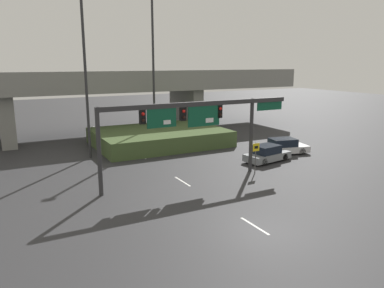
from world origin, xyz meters
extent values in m
plane|color=#2D2D30|center=(0.00, 0.00, 0.00)|extent=(160.00, 160.00, 0.00)
cube|color=silver|center=(0.00, 0.70, 0.00)|extent=(0.14, 2.40, 0.01)
cube|color=silver|center=(0.00, 9.18, 0.00)|extent=(0.14, 2.40, 0.01)
cube|color=silver|center=(0.00, 17.66, 0.00)|extent=(0.14, 2.40, 0.01)
cube|color=silver|center=(0.00, 26.15, 0.00)|extent=(0.14, 2.40, 0.01)
cube|color=silver|center=(0.00, 34.63, 0.00)|extent=(0.14, 2.40, 0.01)
cylinder|color=#2D2D30|center=(-5.92, 9.09, 2.86)|extent=(0.28, 0.28, 5.71)
cylinder|color=#2D2D30|center=(5.92, 9.09, 2.86)|extent=(0.28, 0.28, 5.71)
cube|color=#2D2D30|center=(1.49, 9.09, 5.55)|extent=(14.83, 0.32, 0.32)
cube|color=black|center=(-2.96, 9.09, 4.92)|extent=(0.40, 0.28, 0.95)
sphere|color=red|center=(-2.96, 8.91, 5.13)|extent=(0.22, 0.22, 0.22)
sphere|color=black|center=(-2.96, 8.91, 4.70)|extent=(0.22, 0.22, 0.22)
cube|color=black|center=(0.00, 9.09, 4.92)|extent=(0.40, 0.28, 0.95)
sphere|color=red|center=(0.00, 8.91, 5.13)|extent=(0.22, 0.22, 0.22)
sphere|color=black|center=(0.00, 8.91, 4.70)|extent=(0.22, 0.22, 0.22)
cube|color=black|center=(2.96, 9.09, 4.92)|extent=(0.40, 0.28, 0.95)
sphere|color=red|center=(2.96, 8.91, 5.13)|extent=(0.22, 0.22, 0.22)
sphere|color=black|center=(2.96, 8.91, 4.70)|extent=(0.22, 0.22, 0.22)
cube|color=#0F4C33|center=(-1.63, 8.99, 4.75)|extent=(2.12, 0.08, 1.28)
cube|color=white|center=(-1.26, 8.94, 4.46)|extent=(0.53, 0.03, 0.28)
cube|color=#0F4C33|center=(1.63, 8.99, 4.68)|extent=(2.54, 0.08, 1.44)
cube|color=white|center=(2.07, 8.94, 4.35)|extent=(0.63, 0.03, 0.32)
cube|color=#0F4C33|center=(7.57, 9.03, 5.07)|extent=(2.39, 0.07, 0.64)
cylinder|color=#4C4C4C|center=(5.90, 8.43, 1.21)|extent=(0.08, 0.08, 2.42)
cube|color=yellow|center=(5.90, 8.38, 2.07)|extent=(0.60, 0.03, 0.60)
cube|color=black|center=(5.90, 8.36, 2.07)|extent=(0.33, 0.01, 0.21)
cylinder|color=#2D2D30|center=(-4.24, 19.34, 8.22)|extent=(0.24, 0.24, 16.43)
cylinder|color=#2D2D30|center=(3.65, 23.22, 7.61)|extent=(0.24, 0.24, 15.23)
cube|color=gray|center=(0.00, 29.26, 5.90)|extent=(49.47, 8.67, 1.42)
cube|color=gray|center=(0.00, 25.13, 7.06)|extent=(49.47, 0.40, 0.90)
cube|color=gray|center=(-10.51, 29.26, 2.59)|extent=(1.40, 6.93, 5.19)
cube|color=gray|center=(10.51, 29.26, 2.59)|extent=(1.40, 6.93, 5.19)
cube|color=#42562D|center=(3.41, 21.41, 0.80)|extent=(12.95, 9.53, 1.59)
cube|color=gray|center=(9.02, 10.78, 0.46)|extent=(4.50, 2.50, 0.59)
cube|color=black|center=(8.85, 10.76, 1.10)|extent=(2.45, 1.98, 0.69)
cylinder|color=black|center=(10.19, 11.79, 0.32)|extent=(0.67, 0.32, 0.64)
cylinder|color=black|center=(10.45, 10.20, 0.32)|extent=(0.67, 0.32, 0.64)
cylinder|color=black|center=(7.59, 11.36, 0.32)|extent=(0.67, 0.32, 0.64)
cylinder|color=black|center=(7.85, 9.78, 0.32)|extent=(0.67, 0.32, 0.64)
cube|color=silver|center=(12.20, 12.23, 0.46)|extent=(4.76, 2.79, 0.60)
cube|color=black|center=(12.03, 12.27, 1.11)|extent=(2.63, 2.15, 0.70)
cylinder|color=black|center=(13.73, 12.76, 0.32)|extent=(0.67, 0.35, 0.64)
cylinder|color=black|center=(13.38, 11.12, 0.32)|extent=(0.67, 0.35, 0.64)
cylinder|color=black|center=(11.03, 13.34, 0.32)|extent=(0.67, 0.35, 0.64)
cylinder|color=black|center=(10.68, 11.70, 0.32)|extent=(0.67, 0.35, 0.64)
camera|label=1|loc=(-11.49, -13.91, 8.43)|focal=35.00mm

